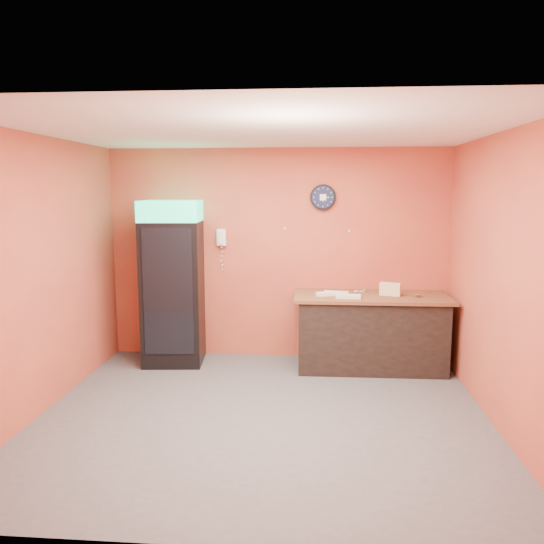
# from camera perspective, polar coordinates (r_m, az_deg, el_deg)

# --- Properties ---
(floor) EXTENTS (4.50, 4.50, 0.00)m
(floor) POSITION_cam_1_polar(r_m,az_deg,el_deg) (5.53, -0.98, -15.22)
(floor) COLOR #47474C
(floor) RESTS_ON ground
(back_wall) EXTENTS (4.50, 0.02, 2.80)m
(back_wall) POSITION_cam_1_polar(r_m,az_deg,el_deg) (7.09, 0.57, 1.91)
(back_wall) COLOR #C05A36
(back_wall) RESTS_ON floor
(left_wall) EXTENTS (0.02, 4.00, 2.80)m
(left_wall) POSITION_cam_1_polar(r_m,az_deg,el_deg) (5.79, -23.77, -0.39)
(left_wall) COLOR #C05A36
(left_wall) RESTS_ON floor
(right_wall) EXTENTS (0.02, 4.00, 2.80)m
(right_wall) POSITION_cam_1_polar(r_m,az_deg,el_deg) (5.39, 23.54, -1.01)
(right_wall) COLOR #C05A36
(right_wall) RESTS_ON floor
(ceiling) EXTENTS (4.50, 4.00, 0.02)m
(ceiling) POSITION_cam_1_polar(r_m,az_deg,el_deg) (5.08, -1.07, 15.01)
(ceiling) COLOR white
(ceiling) RESTS_ON back_wall
(beverage_cooler) EXTENTS (0.81, 0.82, 2.12)m
(beverage_cooler) POSITION_cam_1_polar(r_m,az_deg,el_deg) (6.98, -10.70, -1.37)
(beverage_cooler) COLOR black
(beverage_cooler) RESTS_ON floor
(prep_counter) EXTENTS (1.82, 0.83, 0.91)m
(prep_counter) POSITION_cam_1_polar(r_m,az_deg,el_deg) (6.90, 10.54, -6.46)
(prep_counter) COLOR black
(prep_counter) RESTS_ON floor
(wall_clock) EXTENTS (0.34, 0.06, 0.34)m
(wall_clock) POSITION_cam_1_polar(r_m,az_deg,el_deg) (7.00, 5.50, 8.01)
(wall_clock) COLOR black
(wall_clock) RESTS_ON back_wall
(wall_phone) EXTENTS (0.12, 0.11, 0.22)m
(wall_phone) POSITION_cam_1_polar(r_m,az_deg,el_deg) (7.11, -5.45, 3.72)
(wall_phone) COLOR white
(wall_phone) RESTS_ON back_wall
(butcher_paper) EXTENTS (1.94, 0.89, 0.04)m
(butcher_paper) POSITION_cam_1_polar(r_m,az_deg,el_deg) (6.79, 10.65, -2.60)
(butcher_paper) COLOR brown
(butcher_paper) RESTS_ON prep_counter
(sub_roll_stack) EXTENTS (0.27, 0.16, 0.16)m
(sub_roll_stack) POSITION_cam_1_polar(r_m,az_deg,el_deg) (6.78, 12.59, -1.82)
(sub_roll_stack) COLOR beige
(sub_roll_stack) RESTS_ON butcher_paper
(wrapped_sandwich_left) EXTENTS (0.30, 0.18, 0.04)m
(wrapped_sandwich_left) POSITION_cam_1_polar(r_m,az_deg,el_deg) (6.67, 5.94, -2.36)
(wrapped_sandwich_left) COLOR silver
(wrapped_sandwich_left) RESTS_ON butcher_paper
(wrapped_sandwich_mid) EXTENTS (0.31, 0.14, 0.04)m
(wrapped_sandwich_mid) POSITION_cam_1_polar(r_m,az_deg,el_deg) (6.54, 8.19, -2.61)
(wrapped_sandwich_mid) COLOR silver
(wrapped_sandwich_mid) RESTS_ON butcher_paper
(wrapped_sandwich_right) EXTENTS (0.33, 0.17, 0.04)m
(wrapped_sandwich_right) POSITION_cam_1_polar(r_m,az_deg,el_deg) (6.71, 6.91, -2.28)
(wrapped_sandwich_right) COLOR silver
(wrapped_sandwich_right) RESTS_ON butcher_paper
(kitchen_tool) EXTENTS (0.05, 0.05, 0.05)m
(kitchen_tool) POSITION_cam_1_polar(r_m,az_deg,el_deg) (6.94, 9.90, -1.94)
(kitchen_tool) COLOR silver
(kitchen_tool) RESTS_ON butcher_paper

